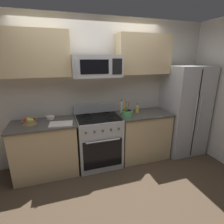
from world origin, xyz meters
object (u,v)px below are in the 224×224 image
object	(u,v)px
bottle_vinegar	(122,107)
bottle_oil	(137,109)
cutting_board	(61,124)
utensil_crock	(127,113)
refrigerator	(184,110)
microwave	(96,66)
range_oven	(99,140)
fruit_basket	(29,121)
prep_bowl	(50,117)

from	to	relation	value
bottle_vinegar	bottle_oil	xyz separation A→B (m)	(0.28, -0.10, -0.03)
cutting_board	bottle_oil	distance (m)	1.42
utensil_crock	bottle_oil	xyz separation A→B (m)	(0.27, 0.15, 0.02)
refrigerator	microwave	world-z (taller)	microwave
range_oven	refrigerator	distance (m)	1.84
bottle_vinegar	bottle_oil	size ratio (longest dim) A/B	1.40
range_oven	refrigerator	bearing A→B (deg)	-0.55
utensil_crock	cutting_board	size ratio (longest dim) A/B	0.91
fruit_basket	cutting_board	world-z (taller)	fruit_basket
microwave	cutting_board	world-z (taller)	microwave
fruit_basket	utensil_crock	bearing A→B (deg)	-4.38
refrigerator	microwave	distance (m)	2.00
range_oven	microwave	world-z (taller)	microwave
refrigerator	utensil_crock	size ratio (longest dim) A/B	5.50
range_oven	microwave	size ratio (longest dim) A/B	1.37
bottle_oil	fruit_basket	bearing A→B (deg)	-179.15
refrigerator	bottle_vinegar	xyz separation A→B (m)	(-1.29, 0.18, 0.14)
range_oven	microwave	distance (m)	1.31
refrigerator	cutting_board	xyz separation A→B (m)	(-2.42, -0.12, 0.03)
utensil_crock	cutting_board	xyz separation A→B (m)	(-1.13, -0.04, -0.06)
bottle_oil	bottle_vinegar	bearing A→B (deg)	159.82
refrigerator	bottle_vinegar	distance (m)	1.31
bottle_oil	refrigerator	bearing A→B (deg)	-4.34
refrigerator	prep_bowl	xyz separation A→B (m)	(-2.58, 0.21, 0.05)
microwave	prep_bowl	xyz separation A→B (m)	(-0.79, 0.16, -0.84)
range_oven	bottle_oil	bearing A→B (deg)	4.39
microwave	bottle_vinegar	bearing A→B (deg)	15.26
fruit_basket	cutting_board	xyz separation A→B (m)	(0.47, -0.17, -0.04)
utensil_crock	fruit_basket	size ratio (longest dim) A/B	1.43
bottle_oil	prep_bowl	distance (m)	1.58
microwave	bottle_vinegar	xyz separation A→B (m)	(0.50, 0.14, -0.76)
fruit_basket	bottle_vinegar	size ratio (longest dim) A/B	0.90
prep_bowl	fruit_basket	bearing A→B (deg)	-153.22
cutting_board	prep_bowl	world-z (taller)	prep_bowl
microwave	bottle_vinegar	distance (m)	0.92
fruit_basket	bottle_oil	size ratio (longest dim) A/B	1.27
range_oven	utensil_crock	bearing A→B (deg)	-10.31
microwave	fruit_basket	distance (m)	1.38
utensil_crock	bottle_vinegar	size ratio (longest dim) A/B	1.29
refrigerator	microwave	bearing A→B (deg)	178.61
range_oven	cutting_board	bearing A→B (deg)	-167.81
cutting_board	bottle_vinegar	world-z (taller)	bottle_vinegar
fruit_basket	prep_bowl	bearing A→B (deg)	26.78
bottle_vinegar	bottle_oil	world-z (taller)	bottle_vinegar
cutting_board	range_oven	bearing A→B (deg)	12.19
refrigerator	bottle_oil	size ratio (longest dim) A/B	9.95
fruit_basket	cutting_board	size ratio (longest dim) A/B	0.64
microwave	cutting_board	distance (m)	1.08
microwave	utensil_crock	distance (m)	0.96
refrigerator	cutting_board	distance (m)	2.42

